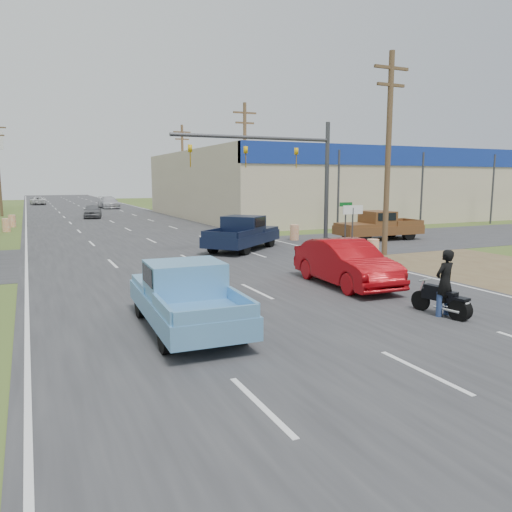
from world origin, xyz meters
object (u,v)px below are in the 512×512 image
navy_pickup (244,233)px  distant_car_silver (109,203)px  distant_car_white (38,201)px  rider (445,285)px  distant_car_grey (93,211)px  motorcycle (445,302)px  brown_pickup (377,225)px  blue_pickup (185,295)px  red_convertible (346,263)px

navy_pickup → distant_car_silver: bearing=139.0°
distant_car_white → distant_car_silver: bearing=115.3°
rider → distant_car_silver: 59.69m
distant_car_grey → distant_car_silver: bearing=85.4°
motorcycle → distant_car_grey: distant_car_grey is taller
motorcycle → distant_car_white: (-8.98, 74.48, 0.18)m
brown_pickup → distant_car_white: 61.91m
distant_car_grey → brown_pickup: bearing=-53.3°
blue_pickup → distant_car_grey: bearing=88.7°
navy_pickup → distant_car_white: 60.33m
red_convertible → brown_pickup: size_ratio=0.89×
navy_pickup → distant_car_grey: 28.07m
blue_pickup → brown_pickup: size_ratio=0.94×
navy_pickup → distant_car_grey: (-4.75, 27.67, -0.24)m
motorcycle → distant_car_grey: 42.76m
blue_pickup → navy_pickup: navy_pickup is taller
brown_pickup → distant_car_silver: (-10.16, 44.25, -0.15)m
rider → distant_car_silver: rider is taller
red_convertible → brown_pickup: bearing=50.3°
brown_pickup → distant_car_grey: brown_pickup is taller
rider → brown_pickup: size_ratio=0.32×
brown_pickup → distant_car_silver: size_ratio=1.04×
red_convertible → distant_car_white: bearing=99.9°
motorcycle → blue_pickup: (-6.95, 1.98, 0.46)m
brown_pickup → blue_pickup: bearing=131.3°
distant_car_grey → red_convertible: bearing=-74.6°
red_convertible → brown_pickup: (9.89, 10.84, 0.11)m
motorcycle → distant_car_grey: size_ratio=0.46×
brown_pickup → distant_car_silver: bearing=15.3°
motorcycle → distant_car_white: size_ratio=0.44×
navy_pickup → brown_pickup: navy_pickup is taller
distant_car_grey → distant_car_silver: size_ratio=0.76×
navy_pickup → distant_car_grey: navy_pickup is taller
distant_car_grey → distant_car_silver: (4.12, 17.20, 0.08)m
navy_pickup → blue_pickup: bearing=-70.9°
motorcycle → navy_pickup: bearing=79.7°
red_convertible → brown_pickup: brown_pickup is taller
motorcycle → rider: rider is taller
red_convertible → distant_car_white: 70.41m
blue_pickup → navy_pickup: 14.74m
distant_car_white → distant_car_grey: bearing=93.1°
distant_car_grey → navy_pickup: bearing=-71.4°
rider → navy_pickup: (0.23, 14.82, 0.04)m
motorcycle → distant_car_silver: size_ratio=0.35×
rider → distant_car_white: 74.98m
distant_car_silver → navy_pickup: bearing=-91.4°
navy_pickup → distant_car_white: (-9.20, 59.62, -0.34)m
red_convertible → motorcycle: 4.65m
motorcycle → rider: size_ratio=1.06×
distant_car_white → navy_pickup: bearing=93.9°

